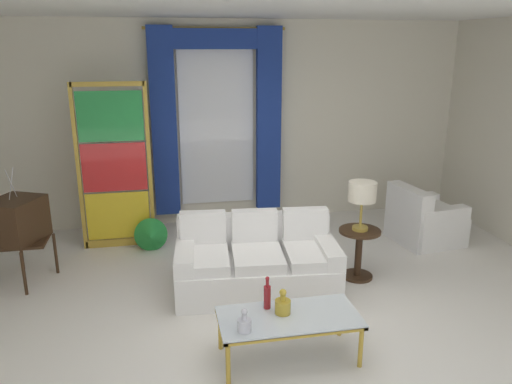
% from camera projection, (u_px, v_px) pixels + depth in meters
% --- Properties ---
extents(ground_plane, '(16.00, 16.00, 0.00)m').
position_uv_depth(ground_plane, '(276.00, 316.00, 5.01)').
color(ground_plane, white).
extents(wall_rear, '(8.00, 0.12, 3.00)m').
position_uv_depth(wall_rear, '(230.00, 124.00, 7.46)').
color(wall_rear, silver).
rests_on(wall_rear, ground).
extents(ceiling_slab, '(8.00, 7.60, 0.04)m').
position_uv_depth(ceiling_slab, '(260.00, 4.00, 4.90)').
color(ceiling_slab, white).
extents(curtained_window, '(2.00, 0.17, 2.70)m').
position_uv_depth(curtained_window, '(217.00, 109.00, 7.19)').
color(curtained_window, white).
rests_on(curtained_window, ground).
extents(couch_white_long, '(1.83, 1.08, 0.86)m').
position_uv_depth(couch_white_long, '(256.00, 262.00, 5.52)').
color(couch_white_long, white).
rests_on(couch_white_long, ground).
extents(coffee_table, '(1.21, 0.57, 0.41)m').
position_uv_depth(coffee_table, '(289.00, 320.00, 4.24)').
color(coffee_table, silver).
rests_on(coffee_table, ground).
extents(bottle_blue_decanter, '(0.11, 0.11, 0.20)m').
position_uv_depth(bottle_blue_decanter, '(244.00, 324.00, 3.98)').
color(bottle_blue_decanter, silver).
rests_on(bottle_blue_decanter, coffee_table).
extents(bottle_crystal_tall, '(0.14, 0.14, 0.23)m').
position_uv_depth(bottle_crystal_tall, '(283.00, 305.00, 4.25)').
color(bottle_crystal_tall, gold).
rests_on(bottle_crystal_tall, coffee_table).
extents(bottle_amber_squat, '(0.06, 0.06, 0.30)m').
position_uv_depth(bottle_amber_squat, '(267.00, 296.00, 4.32)').
color(bottle_amber_squat, maroon).
rests_on(bottle_amber_squat, coffee_table).
extents(vintage_tv, '(0.71, 0.75, 1.35)m').
position_uv_depth(vintage_tv, '(16.00, 222.00, 5.55)').
color(vintage_tv, '#382314').
rests_on(vintage_tv, ground).
extents(armchair_white, '(0.92, 0.91, 0.80)m').
position_uv_depth(armchair_white, '(423.00, 222.00, 6.84)').
color(armchair_white, white).
rests_on(armchair_white, ground).
extents(stained_glass_divider, '(0.95, 0.05, 2.20)m').
position_uv_depth(stained_glass_divider, '(115.00, 171.00, 6.47)').
color(stained_glass_divider, gold).
rests_on(stained_glass_divider, ground).
extents(peacock_figurine, '(0.44, 0.60, 0.50)m').
position_uv_depth(peacock_figurine, '(151.00, 236.00, 6.50)').
color(peacock_figurine, beige).
rests_on(peacock_figurine, ground).
extents(round_side_table, '(0.48, 0.48, 0.59)m').
position_uv_depth(round_side_table, '(359.00, 249.00, 5.75)').
color(round_side_table, '#382314').
rests_on(round_side_table, ground).
extents(table_lamp_brass, '(0.32, 0.32, 0.57)m').
position_uv_depth(table_lamp_brass, '(362.00, 194.00, 5.56)').
color(table_lamp_brass, '#B29338').
rests_on(table_lamp_brass, round_side_table).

